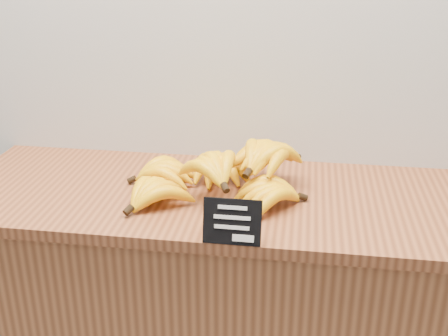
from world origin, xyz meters
TOP-DOWN VIEW (x-y plane):
  - counter_top at (0.12, 2.75)m, footprint 1.46×0.54m
  - chalkboard_sign at (0.16, 2.49)m, footprint 0.13×0.03m
  - banana_pile at (0.11, 2.75)m, footprint 0.51×0.36m

SIDE VIEW (x-z plane):
  - counter_top at x=0.12m, z-range 0.90..0.93m
  - chalkboard_sign at x=0.16m, z-range 0.93..1.03m
  - banana_pile at x=0.11m, z-range 0.93..1.05m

